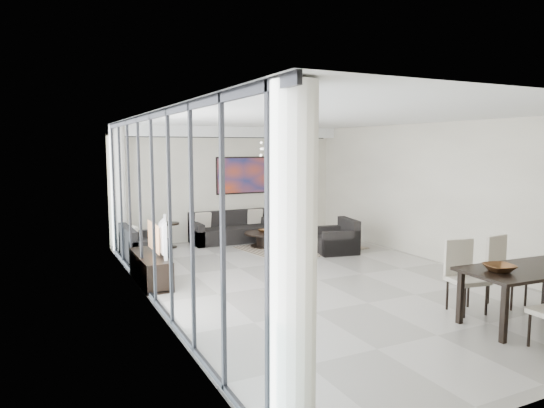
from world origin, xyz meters
TOP-DOWN VIEW (x-y plane):
  - room_shell at (0.46, 0.00)m, footprint 6.00×9.00m
  - window_wall at (-2.86, 0.00)m, footprint 0.37×8.95m
  - soffit at (0.00, 4.30)m, footprint 5.98×0.40m
  - painting at (0.50, 4.47)m, footprint 1.68×0.04m
  - chandelier at (0.30, 2.50)m, footprint 0.66×0.66m
  - rug at (1.10, 2.60)m, footprint 2.88×2.39m
  - coffee_table at (0.40, 3.11)m, footprint 0.99×0.99m
  - bowl_coffee at (0.36, 3.17)m, footprint 0.22×0.22m
  - sofa_main at (-0.07, 4.07)m, footprint 2.09×0.86m
  - loveseat at (-2.54, 3.05)m, footprint 0.81×1.44m
  - armchair at (1.59, 1.81)m, footprint 1.01×1.05m
  - side_table at (-1.68, 4.00)m, footprint 0.44×0.44m
  - tv_console at (-2.76, 1.20)m, footprint 0.45×1.60m
  - television at (-2.60, 1.18)m, footprint 0.40×1.11m
  - dining_table at (1.39, -3.10)m, footprint 1.91×1.04m
  - dining_chair_nw at (1.04, -2.31)m, footprint 0.54×0.54m
  - dining_chair_ne at (1.84, -2.34)m, footprint 0.53×0.53m
  - bowl_dining at (0.88, -3.05)m, footprint 0.46×0.46m

SIDE VIEW (x-z plane):
  - rug at x=1.10m, z-range 0.00..0.01m
  - coffee_table at x=0.40m, z-range 0.02..0.37m
  - loveseat at x=-2.54m, z-range -0.12..0.60m
  - tv_console at x=-2.76m, z-range 0.00..0.50m
  - sofa_main at x=-0.07m, z-range -0.12..0.64m
  - armchair at x=1.59m, z-range -0.12..0.64m
  - bowl_coffee at x=0.36m, z-range 0.35..0.41m
  - side_table at x=-1.68m, z-range 0.11..0.71m
  - dining_chair_ne at x=1.84m, z-range 0.08..1.12m
  - dining_chair_nw at x=1.04m, z-range 0.08..1.12m
  - dining_table at x=1.39m, z-range 0.30..1.08m
  - television at x=-2.60m, z-range 0.50..1.14m
  - bowl_dining at x=0.88m, z-range 0.78..0.87m
  - room_shell at x=0.46m, z-range 0.00..2.90m
  - window_wall at x=-2.86m, z-range 0.02..2.92m
  - painting at x=0.50m, z-range 1.16..2.14m
  - chandelier at x=0.30m, z-range 2.00..2.71m
  - soffit at x=0.00m, z-range 2.64..2.90m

